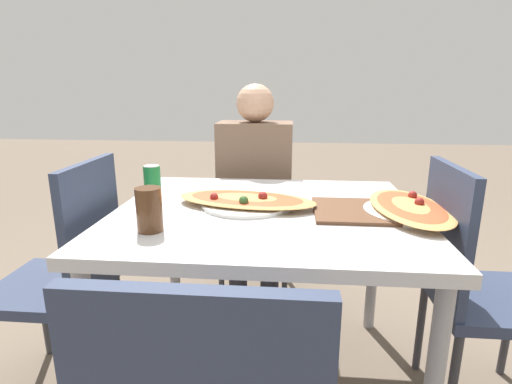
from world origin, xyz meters
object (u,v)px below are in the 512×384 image
object	(u,v)px
pizza_main	(246,201)
drink_glass	(149,210)
dining_table	(266,228)
pizza_second	(410,208)
person_seated	(255,178)
chair_far_seated	(257,204)
chair_side_right	(473,280)
soda_can	(152,181)
chair_side_left	(68,269)

from	to	relation	value
pizza_main	drink_glass	distance (m)	0.39
dining_table	pizza_second	world-z (taller)	pizza_second
person_seated	pizza_second	bearing A→B (deg)	130.92
person_seated	drink_glass	distance (m)	0.98
chair_far_seated	person_seated	distance (m)	0.22
dining_table	chair_far_seated	xyz separation A→B (m)	(-0.11, 0.81, -0.15)
chair_side_right	person_seated	size ratio (longest dim) A/B	0.77
soda_can	person_seated	bearing A→B (deg)	57.04
person_seated	pizza_main	distance (m)	0.66
dining_table	chair_side_left	world-z (taller)	chair_side_left
dining_table	chair_side_right	size ratio (longest dim) A/B	1.20
chair_side_right	pizza_main	world-z (taller)	chair_side_right
pizza_second	chair_side_right	bearing A→B (deg)	-9.05
dining_table	chair_side_left	distance (m)	0.75
pizza_main	chair_side_right	bearing A→B (deg)	-5.65
chair_side_right	person_seated	xyz separation A→B (m)	(-0.83, 0.73, 0.18)
dining_table	chair_side_left	bearing A→B (deg)	-173.04
chair_side_right	pizza_main	distance (m)	0.84
chair_side_left	soda_can	bearing A→B (deg)	-49.51
pizza_main	drink_glass	bearing A→B (deg)	-132.22
person_seated	soda_can	world-z (taller)	person_seated
person_seated	soda_can	size ratio (longest dim) A/B	9.32
dining_table	pizza_second	distance (m)	0.51
pizza_main	pizza_second	xyz separation A→B (m)	(0.58, -0.04, 0.00)
dining_table	pizza_main	world-z (taller)	pizza_main
dining_table	chair_side_left	xyz separation A→B (m)	(-0.73, -0.09, -0.15)
person_seated	dining_table	bearing A→B (deg)	98.70
pizza_main	soda_can	size ratio (longest dim) A/B	4.42
pizza_second	pizza_main	bearing A→B (deg)	175.71
chair_far_seated	pizza_second	size ratio (longest dim) A/B	1.85
chair_far_seated	person_seated	size ratio (longest dim) A/B	0.77
chair_side_left	pizza_main	bearing A→B (deg)	-79.14
dining_table	drink_glass	bearing A→B (deg)	-143.34
person_seated	chair_side_right	bearing A→B (deg)	138.62
pizza_main	soda_can	bearing A→B (deg)	165.74
pizza_main	soda_can	xyz separation A→B (m)	(-0.39, 0.10, 0.04)
dining_table	soda_can	world-z (taller)	soda_can
chair_far_seated	pizza_main	world-z (taller)	chair_far_seated
chair_far_seated	soda_can	bearing A→B (deg)	61.83
person_seated	pizza_main	xyz separation A→B (m)	(0.03, -0.65, 0.06)
chair_side_left	soda_can	world-z (taller)	chair_side_left
dining_table	pizza_main	size ratio (longest dim) A/B	1.95
dining_table	chair_side_right	distance (m)	0.74
chair_far_seated	drink_glass	size ratio (longest dim) A/B	6.66
chair_side_left	soda_can	size ratio (longest dim) A/B	7.22
pizza_main	soda_can	world-z (taller)	soda_can
dining_table	person_seated	bearing A→B (deg)	98.70
chair_side_left	person_seated	size ratio (longest dim) A/B	0.77
chair_side_left	person_seated	distance (m)	1.01
chair_side_right	drink_glass	size ratio (longest dim) A/B	6.66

